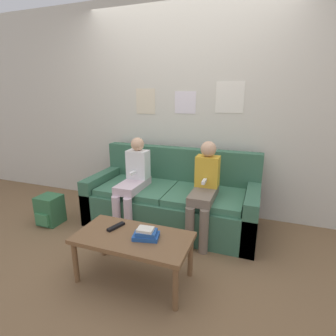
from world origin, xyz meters
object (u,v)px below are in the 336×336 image
(person_left, at_px, (133,179))
(couch, at_px, (172,201))
(person_right, at_px, (204,187))
(backpack, at_px, (50,210))
(coffee_table, at_px, (133,241))
(tv_remote, at_px, (116,227))

(person_left, bearing_deg, couch, 27.80)
(couch, bearing_deg, person_left, -152.20)
(person_right, height_order, backpack, person_right)
(couch, distance_m, backpack, 1.45)
(coffee_table, relative_size, person_left, 0.92)
(coffee_table, bearing_deg, backpack, 159.19)
(person_left, distance_m, backpack, 1.08)
(couch, height_order, coffee_table, couch)
(person_left, distance_m, person_right, 0.81)
(coffee_table, height_order, person_right, person_right)
(person_left, bearing_deg, coffee_table, -63.11)
(person_right, relative_size, backpack, 2.99)
(coffee_table, height_order, person_left, person_left)
(couch, distance_m, person_left, 0.53)
(person_left, height_order, tv_remote, person_left)
(coffee_table, xyz_separation_m, backpack, (-1.38, 0.52, -0.18))
(person_right, relative_size, tv_remote, 5.88)
(person_left, relative_size, person_right, 0.99)
(tv_remote, bearing_deg, backpack, 177.25)
(backpack, bearing_deg, tv_remote, -21.07)
(coffee_table, bearing_deg, person_left, 116.89)
(coffee_table, height_order, backpack, coffee_table)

